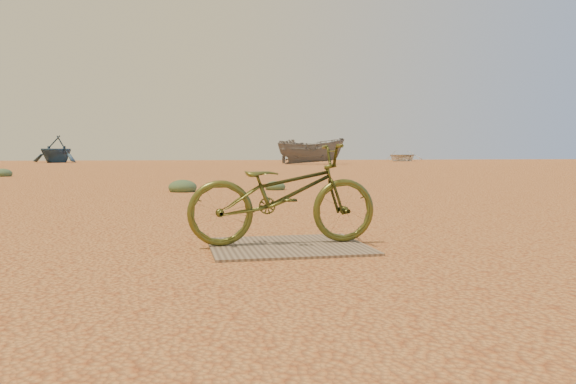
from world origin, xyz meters
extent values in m
plane|color=#D3904B|center=(0.00, 0.00, 0.00)|extent=(120.00, 120.00, 0.00)
cube|color=#867359|center=(0.32, -0.60, 0.01)|extent=(1.38, 1.16, 0.02)
imported|color=#4D521E|center=(0.29, -0.51, 0.47)|extent=(1.73, 0.62, 0.90)
imported|color=#2F4D6A|center=(-10.25, 45.88, 1.17)|extent=(5.24, 5.58, 2.35)
imported|color=slate|center=(9.62, 35.24, 0.97)|extent=(5.22, 2.54, 1.94)
imported|color=silver|center=(22.32, 47.95, 0.54)|extent=(5.92, 6.34, 1.07)
ellipsoid|color=#55734C|center=(-0.44, 6.92, 0.00)|extent=(0.61, 0.61, 0.34)
ellipsoid|color=#55734C|center=(1.65, 7.13, 0.00)|extent=(0.47, 0.47, 0.26)
ellipsoid|color=#55734C|center=(-6.59, 16.29, 0.00)|extent=(0.66, 0.66, 0.36)
camera|label=1|loc=(-0.70, -5.46, 0.84)|focal=35.00mm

